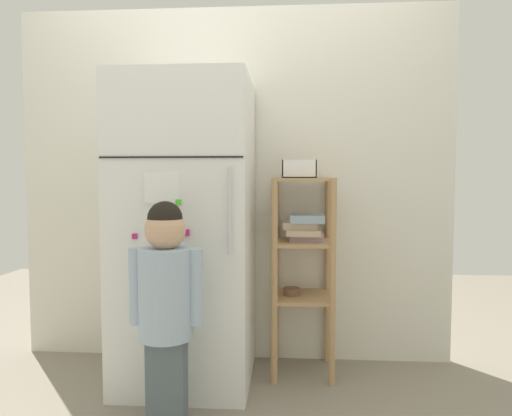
% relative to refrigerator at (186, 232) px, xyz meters
% --- Properties ---
extents(ground_plane, '(6.00, 6.00, 0.00)m').
position_rel_refrigerator_xyz_m(ground_plane, '(0.22, -0.02, -0.83)').
color(ground_plane, gray).
extents(kitchen_wall_back, '(2.67, 0.03, 2.16)m').
position_rel_refrigerator_xyz_m(kitchen_wall_back, '(0.22, 0.35, 0.25)').
color(kitchen_wall_back, silver).
rests_on(kitchen_wall_back, ground).
extents(refrigerator, '(0.71, 0.68, 1.66)m').
position_rel_refrigerator_xyz_m(refrigerator, '(0.00, 0.00, 0.00)').
color(refrigerator, white).
rests_on(refrigerator, ground).
extents(child_standing, '(0.33, 0.24, 1.03)m').
position_rel_refrigerator_xyz_m(child_standing, '(0.02, -0.51, -0.21)').
color(child_standing, '#515E64').
rests_on(child_standing, ground).
extents(pantry_shelf_unit, '(0.35, 0.36, 1.13)m').
position_rel_refrigerator_xyz_m(pantry_shelf_unit, '(0.65, 0.14, -0.11)').
color(pantry_shelf_unit, tan).
rests_on(pantry_shelf_unit, ground).
extents(fruit_bin, '(0.19, 0.19, 0.10)m').
position_rel_refrigerator_xyz_m(fruit_bin, '(0.61, 0.15, 0.33)').
color(fruit_bin, white).
rests_on(fruit_bin, pantry_shelf_unit).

